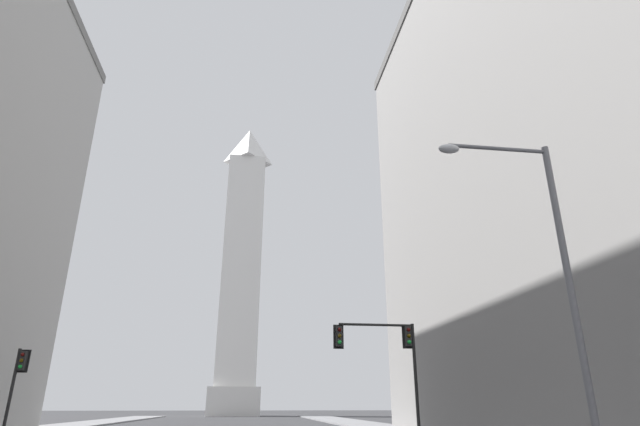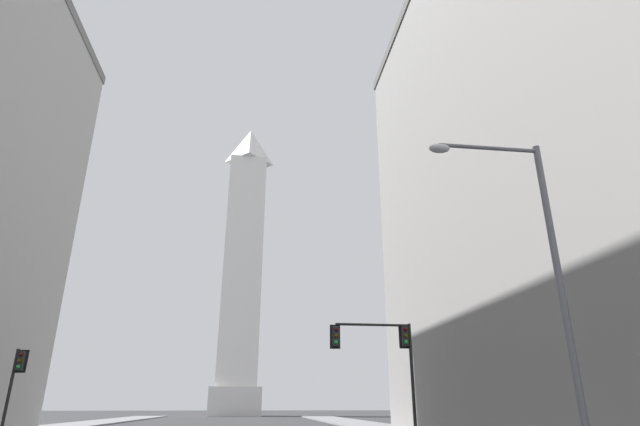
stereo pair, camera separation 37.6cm
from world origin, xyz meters
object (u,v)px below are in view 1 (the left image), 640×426
Objects in this scene: traffic_light_mid_left at (17,378)px; traffic_light_mid_right at (388,350)px; obelisk at (242,264)px; street_lamp at (548,259)px.

traffic_light_mid_right is at bearing -13.17° from traffic_light_mid_left.
traffic_light_mid_left is (-11.15, -64.04, -24.63)m from obelisk.
street_lamp is (21.62, -20.29, 2.36)m from traffic_light_mid_left.
obelisk reaches higher than traffic_light_mid_right.
traffic_light_mid_right is (9.94, -68.97, -23.23)m from obelisk.
traffic_light_mid_left is 0.81× the size of traffic_light_mid_right.
traffic_light_mid_left is 0.54× the size of street_lamp.
obelisk is at bearing 97.08° from street_lamp.
traffic_light_mid_right is (21.08, -4.93, 1.40)m from traffic_light_mid_left.
obelisk is 6.31× the size of street_lamp.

